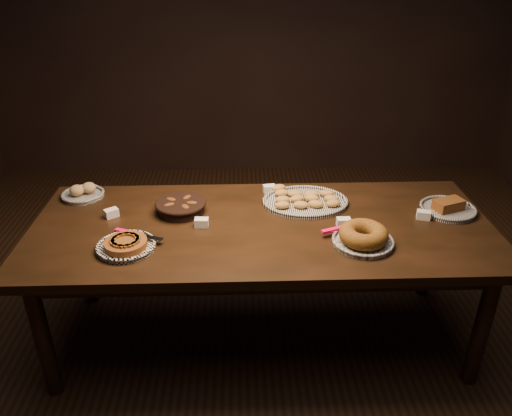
{
  "coord_description": "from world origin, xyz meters",
  "views": [
    {
      "loc": [
        -0.11,
        -2.26,
        2.03
      ],
      "look_at": [
        -0.03,
        0.05,
        0.82
      ],
      "focal_mm": 35.0,
      "sensor_mm": 36.0,
      "label": 1
    }
  ],
  "objects_px": {
    "buffet_table": "(262,236)",
    "madeleine_platter": "(305,200)",
    "bundt_cake_plate": "(363,237)",
    "apple_tart_plate": "(126,245)"
  },
  "relations": [
    {
      "from": "buffet_table",
      "to": "madeleine_platter",
      "type": "xyz_separation_m",
      "value": [
        0.25,
        0.23,
        0.09
      ]
    },
    {
      "from": "apple_tart_plate",
      "to": "madeleine_platter",
      "type": "xyz_separation_m",
      "value": [
        0.91,
        0.44,
        -0.0
      ]
    },
    {
      "from": "bundt_cake_plate",
      "to": "apple_tart_plate",
      "type": "bearing_deg",
      "value": -179.24
    },
    {
      "from": "buffet_table",
      "to": "bundt_cake_plate",
      "type": "height_order",
      "value": "bundt_cake_plate"
    },
    {
      "from": "buffet_table",
      "to": "apple_tart_plate",
      "type": "distance_m",
      "value": 0.7
    },
    {
      "from": "buffet_table",
      "to": "bundt_cake_plate",
      "type": "xyz_separation_m",
      "value": [
        0.48,
        -0.21,
        0.11
      ]
    },
    {
      "from": "buffet_table",
      "to": "apple_tart_plate",
      "type": "bearing_deg",
      "value": -162.04
    },
    {
      "from": "buffet_table",
      "to": "madeleine_platter",
      "type": "relative_size",
      "value": 5.04
    },
    {
      "from": "madeleine_platter",
      "to": "bundt_cake_plate",
      "type": "distance_m",
      "value": 0.49
    },
    {
      "from": "madeleine_platter",
      "to": "buffet_table",
      "type": "bearing_deg",
      "value": -140.73
    }
  ]
}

